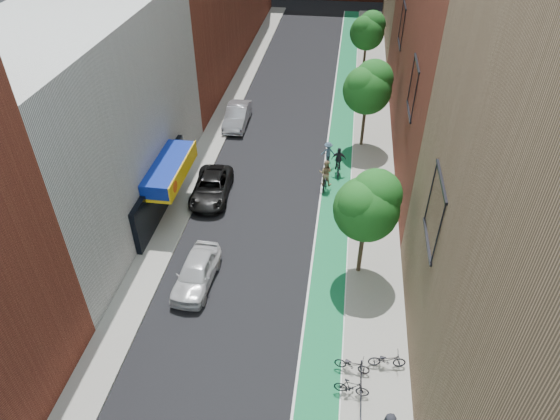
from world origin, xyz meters
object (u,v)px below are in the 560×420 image
at_px(cyclist_lane_near, 325,176).
at_px(cyclist_lane_far, 328,156).
at_px(parked_car_silver, 237,116).
at_px(cyclist_lane_mid, 338,164).
at_px(parked_car_white, 196,272).
at_px(parked_car_black, 211,188).

xyz_separation_m(cyclist_lane_near, cyclist_lane_far, (-0.00, 2.92, -0.13)).
xyz_separation_m(parked_car_silver, cyclist_lane_mid, (8.59, -6.34, -0.01)).
height_order(parked_car_white, cyclist_lane_far, cyclist_lane_far).
bearing_deg(parked_car_silver, parked_car_black, -88.91).
xyz_separation_m(parked_car_black, parked_car_silver, (-0.41, 10.25, 0.10)).
bearing_deg(parked_car_white, parked_car_black, 100.67).
relative_size(parked_car_black, cyclist_lane_mid, 2.43).
bearing_deg(parked_car_black, cyclist_lane_far, 29.72).
height_order(parked_car_silver, cyclist_lane_mid, cyclist_lane_mid).
distance_m(parked_car_white, parked_car_silver, 18.23).
relative_size(cyclist_lane_near, cyclist_lane_far, 1.14).
bearing_deg(cyclist_lane_far, parked_car_white, 55.63).
xyz_separation_m(parked_car_white, cyclist_lane_near, (6.20, 9.85, 0.23)).
height_order(parked_car_silver, cyclist_lane_far, cyclist_lane_far).
height_order(parked_car_white, parked_car_silver, parked_car_silver).
distance_m(parked_car_black, cyclist_lane_mid, 9.07).
height_order(parked_car_white, cyclist_lane_mid, cyclist_lane_mid).
relative_size(cyclist_lane_near, cyclist_lane_mid, 1.06).
bearing_deg(cyclist_lane_far, parked_car_silver, -43.10).
bearing_deg(cyclist_lane_far, parked_car_black, 24.88).
xyz_separation_m(cyclist_lane_near, cyclist_lane_mid, (0.79, 1.97, -0.21)).
bearing_deg(parked_car_white, cyclist_lane_far, 66.24).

